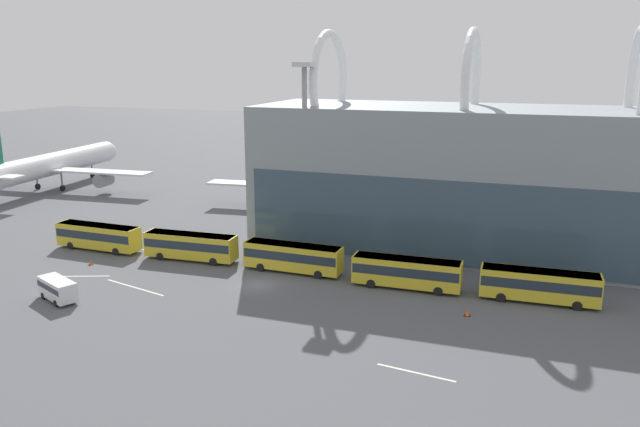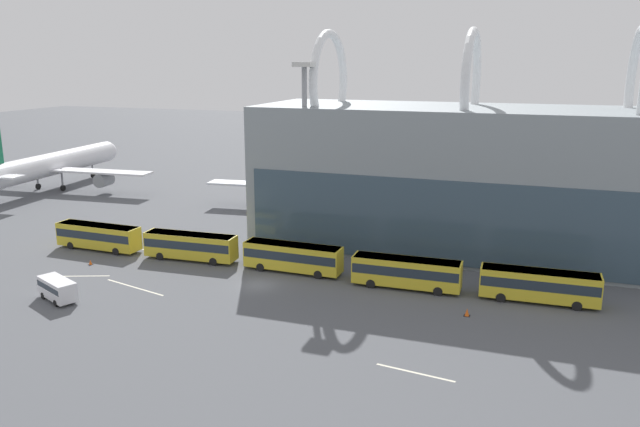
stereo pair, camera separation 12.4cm
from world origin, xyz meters
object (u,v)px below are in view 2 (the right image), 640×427
at_px(airliner_at_gate_far, 337,183).
at_px(shuttle_bus_1, 191,245).
at_px(airliner_at_gate_near, 50,165).
at_px(traffic_cone_0, 467,312).
at_px(shuttle_bus_4, 539,284).
at_px(shuttle_bus_0, 98,235).
at_px(traffic_cone_1, 90,262).
at_px(shuttle_bus_2, 293,256).
at_px(service_van_foreground, 57,288).
at_px(shuttle_bus_3, 406,271).
at_px(floodlight_mast, 305,138).

relative_size(airliner_at_gate_far, shuttle_bus_1, 3.72).
xyz_separation_m(airliner_at_gate_near, traffic_cone_0, (83.44, -35.89, -4.46)).
bearing_deg(airliner_at_gate_near, shuttle_bus_4, -112.60).
distance_m(airliner_at_gate_far, shuttle_bus_4, 45.49).
xyz_separation_m(shuttle_bus_0, traffic_cone_1, (3.12, -5.62, -1.68)).
xyz_separation_m(shuttle_bus_0, shuttle_bus_4, (55.21, -0.04, 0.00)).
bearing_deg(shuttle_bus_1, shuttle_bus_4, -3.00).
xyz_separation_m(airliner_at_gate_near, shuttle_bus_0, (34.75, -29.68, -2.86)).
xyz_separation_m(shuttle_bus_2, traffic_cone_0, (21.08, -6.50, -1.60)).
bearing_deg(shuttle_bus_4, service_van_foreground, -162.69).
xyz_separation_m(shuttle_bus_2, shuttle_bus_3, (13.80, -0.88, 0.00)).
bearing_deg(traffic_cone_0, floodlight_mast, 145.36).
relative_size(airliner_at_gate_near, floodlight_mast, 1.78).
relative_size(airliner_at_gate_far, service_van_foreground, 7.97).
distance_m(airliner_at_gate_far, floodlight_mast, 24.40).
bearing_deg(shuttle_bus_4, airliner_at_gate_far, 133.88).
relative_size(floodlight_mast, traffic_cone_0, 31.30).
bearing_deg(traffic_cone_0, shuttle_bus_0, 172.73).
distance_m(airliner_at_gate_far, shuttle_bus_3, 37.43).
relative_size(shuttle_bus_2, traffic_cone_1, 19.01).
bearing_deg(airliner_at_gate_far, traffic_cone_1, 146.20).
relative_size(airliner_at_gate_far, traffic_cone_1, 71.00).
bearing_deg(shuttle_bus_0, shuttle_bus_1, 2.52).
bearing_deg(airliner_at_gate_far, airliner_at_gate_near, 86.05).
bearing_deg(airliner_at_gate_near, shuttle_bus_3, -115.99).
distance_m(airliner_at_gate_near, traffic_cone_0, 90.94).
relative_size(shuttle_bus_0, shuttle_bus_4, 1.00).
bearing_deg(floodlight_mast, shuttle_bus_4, -18.30).
bearing_deg(traffic_cone_1, service_van_foreground, -66.56).
bearing_deg(traffic_cone_1, floodlight_mast, 34.44).
relative_size(service_van_foreground, traffic_cone_1, 8.91).
distance_m(airliner_at_gate_near, shuttle_bus_4, 94.79).
height_order(shuttle_bus_0, shuttle_bus_3, same).
distance_m(airliner_at_gate_near, floodlight_mast, 64.30).
distance_m(shuttle_bus_0, shuttle_bus_3, 41.41).
distance_m(shuttle_bus_4, floodlight_mast, 33.76).
relative_size(shuttle_bus_4, traffic_cone_1, 19.02).
xyz_separation_m(airliner_at_gate_far, traffic_cone_1, (-19.68, -37.40, -4.36)).
bearing_deg(service_van_foreground, airliner_at_gate_near, 156.93).
bearing_deg(airliner_at_gate_near, shuttle_bus_0, -134.82).
bearing_deg(shuttle_bus_1, floodlight_mast, 36.41).
bearing_deg(shuttle_bus_4, floodlight_mast, 160.06).
distance_m(shuttle_bus_4, service_van_foreground, 50.17).
xyz_separation_m(airliner_at_gate_near, shuttle_bus_1, (48.56, -29.45, -2.86)).
bearing_deg(shuttle_bus_2, shuttle_bus_3, -2.25).
relative_size(shuttle_bus_3, floodlight_mast, 0.49).
height_order(shuttle_bus_0, floodlight_mast, floodlight_mast).
bearing_deg(traffic_cone_0, traffic_cone_1, 179.26).
bearing_deg(shuttle_bus_2, shuttle_bus_1, -178.32).
height_order(service_van_foreground, traffic_cone_0, service_van_foreground).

